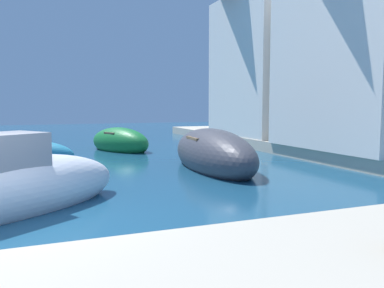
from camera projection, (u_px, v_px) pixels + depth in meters
ground at (18, 237)px, 6.46m from camera, size 80.00×80.00×0.00m
quay_promenade at (259, 204)px, 7.65m from camera, size 44.00×32.00×0.50m
moored_boat_0 at (213, 154)px, 13.47m from camera, size 2.38×5.98×1.76m
moored_boat_1 at (10, 188)px, 7.90m from camera, size 5.15×4.27×1.94m
moored_boat_3 at (16, 155)px, 14.54m from camera, size 4.56×2.99×1.19m
moored_boat_4 at (120, 142)px, 18.78m from camera, size 3.06×4.16×1.43m
waterfront_building_main at (382, 33)px, 15.36m from camera, size 6.62×6.50×8.81m
waterfront_building_annex at (280, 56)px, 21.86m from camera, size 6.27×6.54×8.60m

